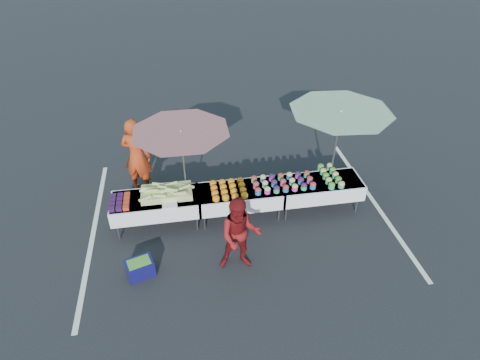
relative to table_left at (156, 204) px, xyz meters
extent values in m
plane|color=black|center=(1.80, 0.00, -0.58)|extent=(80.00, 80.00, 0.00)
cube|color=silver|center=(-1.40, 0.00, -0.58)|extent=(0.10, 5.00, 0.00)
cube|color=silver|center=(5.00, 0.00, -0.58)|extent=(0.10, 5.00, 0.00)
cube|color=white|center=(0.00, 0.00, 0.15)|extent=(1.80, 0.75, 0.04)
cube|color=white|center=(0.00, 0.00, -0.01)|extent=(1.86, 0.81, 0.36)
cylinder|color=slate|center=(-0.82, -0.29, -0.39)|extent=(0.04, 0.04, 0.39)
cylinder|color=slate|center=(-0.82, 0.29, -0.39)|extent=(0.04, 0.04, 0.39)
cylinder|color=slate|center=(0.82, -0.29, -0.39)|extent=(0.04, 0.04, 0.39)
cylinder|color=slate|center=(0.82, 0.29, -0.39)|extent=(0.04, 0.04, 0.39)
cube|color=white|center=(1.80, 0.00, 0.15)|extent=(1.80, 0.75, 0.04)
cube|color=white|center=(1.80, 0.00, -0.01)|extent=(1.86, 0.81, 0.36)
cylinder|color=slate|center=(0.98, -0.29, -0.39)|extent=(0.04, 0.04, 0.39)
cylinder|color=slate|center=(0.98, 0.29, -0.39)|extent=(0.04, 0.04, 0.39)
cylinder|color=slate|center=(2.62, -0.29, -0.39)|extent=(0.04, 0.04, 0.39)
cylinder|color=slate|center=(2.62, 0.29, -0.39)|extent=(0.04, 0.04, 0.39)
cube|color=white|center=(3.60, 0.00, 0.15)|extent=(1.80, 0.75, 0.04)
cube|color=white|center=(3.60, 0.00, -0.01)|extent=(1.86, 0.81, 0.36)
cylinder|color=slate|center=(2.78, -0.29, -0.39)|extent=(0.04, 0.04, 0.39)
cylinder|color=slate|center=(2.78, 0.29, -0.39)|extent=(0.04, 0.04, 0.39)
cylinder|color=slate|center=(4.42, -0.29, -0.39)|extent=(0.04, 0.04, 0.39)
cylinder|color=slate|center=(4.42, 0.29, -0.39)|extent=(0.04, 0.04, 0.39)
cube|color=black|center=(-0.85, -0.27, 0.21)|extent=(0.12, 0.12, 0.08)
cube|color=black|center=(-0.85, -0.13, 0.21)|extent=(0.12, 0.12, 0.08)
cube|color=black|center=(-0.85, 0.01, 0.21)|extent=(0.12, 0.12, 0.08)
cube|color=black|center=(-0.85, 0.15, 0.21)|extent=(0.12, 0.12, 0.08)
cube|color=black|center=(-0.71, -0.27, 0.21)|extent=(0.12, 0.12, 0.08)
cube|color=black|center=(-0.71, -0.13, 0.21)|extent=(0.12, 0.12, 0.08)
cube|color=black|center=(-0.71, 0.01, 0.21)|extent=(0.12, 0.12, 0.08)
cube|color=black|center=(-0.71, 0.15, 0.21)|extent=(0.12, 0.12, 0.08)
cube|color=#A01A11|center=(-0.57, -0.27, 0.21)|extent=(0.12, 0.12, 0.08)
cube|color=#A01A11|center=(-0.57, -0.13, 0.21)|extent=(0.12, 0.12, 0.08)
cube|color=#A01A11|center=(-0.57, 0.01, 0.21)|extent=(0.12, 0.12, 0.08)
cube|color=#A01A11|center=(-0.57, 0.15, 0.21)|extent=(0.12, 0.12, 0.08)
cube|color=#A1B35B|center=(0.25, 0.05, 0.24)|extent=(1.05, 0.55, 0.14)
cylinder|color=#A1B35B|center=(0.55, 0.20, 0.27)|extent=(0.27, 0.09, 0.10)
cylinder|color=#A1B35B|center=(-0.13, 0.10, 0.34)|extent=(0.27, 0.14, 0.07)
cylinder|color=#A1B35B|center=(0.36, -0.06, 0.38)|extent=(0.27, 0.14, 0.09)
cylinder|color=#A1B35B|center=(-0.17, 0.08, 0.28)|extent=(0.27, 0.15, 0.10)
cylinder|color=#A1B35B|center=(0.07, -0.01, 0.33)|extent=(0.27, 0.15, 0.08)
cylinder|color=#A1B35B|center=(0.21, 0.09, 0.36)|extent=(0.27, 0.10, 0.10)
cylinder|color=#A1B35B|center=(0.21, -0.03, 0.36)|extent=(0.27, 0.07, 0.08)
cylinder|color=#A1B35B|center=(0.12, -0.13, 0.31)|extent=(0.27, 0.14, 0.09)
cylinder|color=#A1B35B|center=(0.09, 0.25, 0.34)|extent=(0.27, 0.12, 0.08)
cylinder|color=#A1B35B|center=(0.71, 0.14, 0.29)|extent=(0.27, 0.16, 0.08)
cylinder|color=#A1B35B|center=(-0.06, 0.01, 0.34)|extent=(0.27, 0.11, 0.07)
cylinder|color=#A1B35B|center=(0.16, -0.18, 0.27)|extent=(0.27, 0.10, 0.07)
cylinder|color=#A1B35B|center=(0.36, 0.19, 0.35)|extent=(0.27, 0.12, 0.08)
cylinder|color=#A1B35B|center=(-0.18, -0.17, 0.31)|extent=(0.27, 0.15, 0.08)
cylinder|color=#A1B35B|center=(-0.09, 0.09, 0.36)|extent=(0.27, 0.10, 0.08)
cylinder|color=#A1B35B|center=(0.46, 0.00, 0.32)|extent=(0.27, 0.16, 0.10)
cylinder|color=#A1B35B|center=(-0.03, -0.02, 0.38)|extent=(0.27, 0.12, 0.09)
cylinder|color=#A1B35B|center=(0.52, -0.18, 0.37)|extent=(0.27, 0.09, 0.07)
cylinder|color=#A1B35B|center=(0.58, -0.15, 0.30)|extent=(0.27, 0.10, 0.09)
cylinder|color=#A1B35B|center=(0.50, -0.09, 0.28)|extent=(0.27, 0.12, 0.09)
cylinder|color=#A1B35B|center=(0.35, 0.28, 0.27)|extent=(0.27, 0.10, 0.08)
cylinder|color=#A1B35B|center=(0.63, 0.03, 0.34)|extent=(0.27, 0.14, 0.10)
cylinder|color=#A1B35B|center=(0.56, 0.25, 0.27)|extent=(0.27, 0.12, 0.07)
cube|color=white|center=(0.30, -0.30, 0.19)|extent=(0.30, 0.25, 0.05)
cylinder|color=#C56815|center=(1.25, -0.28, 0.19)|extent=(0.15, 0.15, 0.05)
ellipsoid|color=orange|center=(1.25, -0.28, 0.23)|extent=(0.15, 0.15, 0.08)
cylinder|color=#C56815|center=(1.25, -0.10, 0.19)|extent=(0.15, 0.15, 0.05)
ellipsoid|color=orange|center=(1.25, -0.10, 0.23)|extent=(0.15, 0.15, 0.08)
cylinder|color=#C56815|center=(1.25, 0.08, 0.19)|extent=(0.15, 0.15, 0.05)
ellipsoid|color=orange|center=(1.25, 0.08, 0.23)|extent=(0.15, 0.15, 0.08)
cylinder|color=#C56815|center=(1.25, 0.26, 0.19)|extent=(0.15, 0.15, 0.05)
ellipsoid|color=orange|center=(1.25, 0.26, 0.23)|extent=(0.15, 0.15, 0.08)
cylinder|color=#C56815|center=(1.45, -0.28, 0.19)|extent=(0.15, 0.15, 0.05)
ellipsoid|color=orange|center=(1.45, -0.28, 0.23)|extent=(0.15, 0.15, 0.08)
cylinder|color=#C56815|center=(1.45, -0.10, 0.19)|extent=(0.15, 0.15, 0.05)
ellipsoid|color=orange|center=(1.45, -0.10, 0.23)|extent=(0.15, 0.15, 0.08)
cylinder|color=#C56815|center=(1.45, 0.08, 0.19)|extent=(0.15, 0.15, 0.05)
ellipsoid|color=orange|center=(1.45, 0.08, 0.23)|extent=(0.15, 0.15, 0.08)
cylinder|color=#C56815|center=(1.45, 0.26, 0.19)|extent=(0.15, 0.15, 0.05)
ellipsoid|color=orange|center=(1.45, 0.26, 0.23)|extent=(0.15, 0.15, 0.08)
cylinder|color=#C56815|center=(1.65, -0.28, 0.19)|extent=(0.15, 0.15, 0.05)
ellipsoid|color=orange|center=(1.65, -0.28, 0.23)|extent=(0.15, 0.15, 0.08)
cylinder|color=#C56815|center=(1.65, -0.10, 0.19)|extent=(0.15, 0.15, 0.05)
ellipsoid|color=orange|center=(1.65, -0.10, 0.23)|extent=(0.15, 0.15, 0.08)
cylinder|color=#C56815|center=(1.65, 0.08, 0.19)|extent=(0.15, 0.15, 0.05)
ellipsoid|color=orange|center=(1.65, 0.08, 0.23)|extent=(0.15, 0.15, 0.08)
cylinder|color=#C56815|center=(1.65, 0.26, 0.19)|extent=(0.15, 0.15, 0.05)
ellipsoid|color=orange|center=(1.65, 0.26, 0.23)|extent=(0.15, 0.15, 0.08)
cylinder|color=#C56815|center=(1.85, -0.28, 0.19)|extent=(0.15, 0.15, 0.05)
ellipsoid|color=orange|center=(1.85, -0.28, 0.23)|extent=(0.15, 0.15, 0.08)
cylinder|color=#C56815|center=(1.85, -0.10, 0.19)|extent=(0.15, 0.15, 0.05)
ellipsoid|color=orange|center=(1.85, -0.10, 0.23)|extent=(0.15, 0.15, 0.08)
cylinder|color=#C56815|center=(1.85, 0.08, 0.19)|extent=(0.15, 0.15, 0.05)
ellipsoid|color=orange|center=(1.85, 0.08, 0.23)|extent=(0.15, 0.15, 0.08)
cylinder|color=#C56815|center=(1.85, 0.26, 0.19)|extent=(0.15, 0.15, 0.05)
ellipsoid|color=orange|center=(1.85, 0.26, 0.23)|extent=(0.15, 0.15, 0.08)
cylinder|color=#2359A4|center=(2.15, -0.22, 0.22)|extent=(0.13, 0.13, 0.10)
ellipsoid|color=maroon|center=(2.15, -0.22, 0.28)|extent=(0.14, 0.14, 0.10)
cylinder|color=#C72A9F|center=(2.15, 0.00, 0.22)|extent=(0.13, 0.13, 0.10)
ellipsoid|color=maroon|center=(2.15, 0.00, 0.28)|extent=(0.14, 0.14, 0.10)
cylinder|color=#28A265|center=(2.15, 0.22, 0.22)|extent=(0.13, 0.13, 0.10)
ellipsoid|color=maroon|center=(2.15, 0.22, 0.28)|extent=(0.14, 0.14, 0.10)
cylinder|color=#C72A9F|center=(2.35, -0.22, 0.22)|extent=(0.13, 0.13, 0.10)
ellipsoid|color=tan|center=(2.35, -0.22, 0.28)|extent=(0.14, 0.14, 0.10)
cylinder|color=#28A265|center=(2.35, 0.00, 0.22)|extent=(0.13, 0.13, 0.10)
ellipsoid|color=tan|center=(2.35, 0.00, 0.28)|extent=(0.14, 0.14, 0.10)
cylinder|color=#2359A4|center=(2.35, 0.22, 0.22)|extent=(0.13, 0.13, 0.10)
ellipsoid|color=tan|center=(2.35, 0.22, 0.28)|extent=(0.14, 0.14, 0.10)
cylinder|color=#28A265|center=(2.55, -0.22, 0.22)|extent=(0.13, 0.13, 0.10)
ellipsoid|color=black|center=(2.55, -0.22, 0.28)|extent=(0.14, 0.14, 0.10)
cylinder|color=#2359A4|center=(2.55, 0.00, 0.22)|extent=(0.13, 0.13, 0.10)
ellipsoid|color=black|center=(2.55, 0.00, 0.28)|extent=(0.14, 0.14, 0.10)
cylinder|color=#C72A9F|center=(2.55, 0.22, 0.22)|extent=(0.13, 0.13, 0.10)
ellipsoid|color=black|center=(2.55, 0.22, 0.28)|extent=(0.14, 0.14, 0.10)
cylinder|color=#2359A4|center=(2.75, -0.22, 0.22)|extent=(0.13, 0.13, 0.10)
ellipsoid|color=maroon|center=(2.75, -0.22, 0.28)|extent=(0.14, 0.14, 0.10)
cylinder|color=#C72A9F|center=(2.75, 0.00, 0.22)|extent=(0.13, 0.13, 0.10)
ellipsoid|color=maroon|center=(2.75, 0.00, 0.28)|extent=(0.14, 0.14, 0.10)
cylinder|color=#28A265|center=(2.75, 0.22, 0.22)|extent=(0.13, 0.13, 0.10)
ellipsoid|color=maroon|center=(2.75, 0.22, 0.28)|extent=(0.14, 0.14, 0.10)
cylinder|color=#C72A9F|center=(2.95, -0.22, 0.22)|extent=(0.13, 0.13, 0.10)
ellipsoid|color=tan|center=(2.95, -0.22, 0.28)|extent=(0.14, 0.14, 0.10)
cylinder|color=#28A265|center=(2.95, 0.00, 0.22)|extent=(0.13, 0.13, 0.10)
ellipsoid|color=tan|center=(2.95, 0.00, 0.28)|extent=(0.14, 0.14, 0.10)
cylinder|color=#2359A4|center=(2.95, 0.22, 0.22)|extent=(0.13, 0.13, 0.10)
ellipsoid|color=tan|center=(2.95, 0.22, 0.28)|extent=(0.14, 0.14, 0.10)
cylinder|color=#28A265|center=(3.15, -0.22, 0.22)|extent=(0.13, 0.13, 0.10)
ellipsoid|color=black|center=(3.15, -0.22, 0.28)|extent=(0.14, 0.14, 0.10)
cylinder|color=#2359A4|center=(3.15, 0.00, 0.22)|extent=(0.13, 0.13, 0.10)
ellipsoid|color=black|center=(3.15, 0.00, 0.28)|extent=(0.14, 0.14, 0.10)
cylinder|color=#C72A9F|center=(3.15, 0.22, 0.22)|extent=(0.13, 0.13, 0.10)
ellipsoid|color=black|center=(3.15, 0.22, 0.28)|extent=(0.14, 0.14, 0.10)
cylinder|color=#2359A4|center=(3.35, -0.22, 0.22)|extent=(0.13, 0.13, 0.10)
ellipsoid|color=maroon|center=(3.35, -0.22, 0.28)|extent=(0.14, 0.14, 0.10)
cylinder|color=#C72A9F|center=(3.35, 0.00, 0.22)|extent=(0.13, 0.13, 0.10)
ellipsoid|color=maroon|center=(3.35, 0.00, 0.28)|extent=(0.14, 0.14, 0.10)
cylinder|color=#28A265|center=(3.35, 0.22, 0.22)|extent=(0.13, 0.13, 0.10)
ellipsoid|color=maroon|center=(3.35, 0.22, 0.28)|extent=(0.14, 0.14, 0.10)
cylinder|color=#28A265|center=(3.75, -0.28, 0.21)|extent=(0.14, 0.14, 0.08)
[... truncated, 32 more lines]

